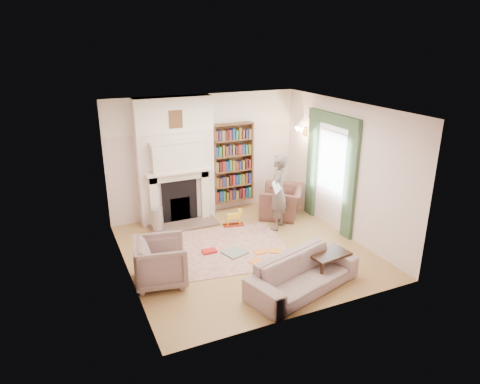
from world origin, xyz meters
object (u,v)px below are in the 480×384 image
bookcase (233,163)px  rocking_horse (233,218)px  coffee_table (328,264)px  paraffin_heater (158,220)px  sofa (303,273)px  armchair_reading (282,202)px  armchair_left (161,262)px  man_reading (278,192)px

bookcase → rocking_horse: size_ratio=4.05×
coffee_table → paraffin_heater: 3.77m
rocking_horse → bookcase: bearing=80.2°
bookcase → sofa: bookcase is taller
armchair_reading → rocking_horse: size_ratio=2.30×
sofa → coffee_table: bearing=0.2°
bookcase → armchair_left: bookcase is taller
armchair_reading → man_reading: bearing=-0.5°
sofa → paraffin_heater: 3.59m
armchair_reading → sofa: (-1.25, -2.92, -0.05)m
armchair_left → coffee_table: size_ratio=1.23×
bookcase → rocking_horse: bookcase is taller
armchair_left → paraffin_heater: armchair_left is taller
rocking_horse → coffee_table: bearing=-62.6°
paraffin_heater → coffee_table: bearing=-52.9°
man_reading → coffee_table: size_ratio=2.40×
armchair_left → rocking_horse: bearing=-40.3°
sofa → armchair_left: bearing=134.6°
man_reading → coffee_table: man_reading is taller
paraffin_heater → man_reading: bearing=-19.7°
bookcase → armchair_reading: (0.89, -0.83, -0.83)m
coffee_table → rocking_horse: 2.70m
armchair_reading → bookcase: bearing=-96.7°
armchair_reading → sofa: armchair_reading is taller
paraffin_heater → sofa: bearing=-62.8°
armchair_reading → rocking_horse: armchair_reading is taller
man_reading → rocking_horse: (-0.84, 0.48, -0.64)m
coffee_table → rocking_horse: size_ratio=1.53×
bookcase → paraffin_heater: (-2.00, -0.56, -0.90)m
bookcase → armchair_left: (-2.44, -2.59, -0.78)m
man_reading → sofa: bearing=28.1°
man_reading → rocking_horse: size_ratio=3.68×
rocking_horse → man_reading: bearing=-17.0°
armchair_reading → paraffin_heater: (-2.89, 0.27, -0.07)m
man_reading → paraffin_heater: man_reading is taller
armchair_reading → man_reading: 0.90m
armchair_left → paraffin_heater: bearing=-1.4°
bookcase → armchair_left: bearing=-133.3°
armchair_reading → paraffin_heater: armchair_reading is taller
armchair_reading → sofa: size_ratio=0.52×
rocking_horse → armchair_reading: bearing=18.1°
armchair_reading → sofa: 3.17m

